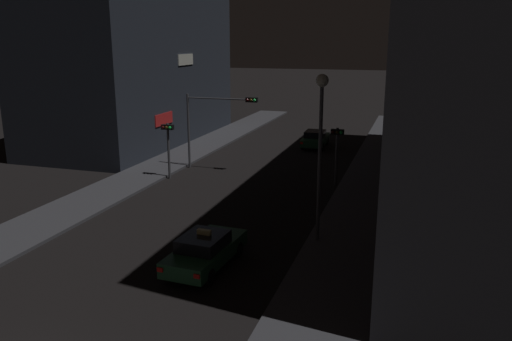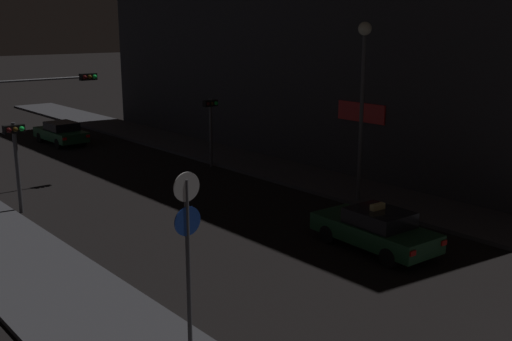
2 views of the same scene
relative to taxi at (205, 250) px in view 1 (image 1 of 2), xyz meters
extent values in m
cube|color=#424247|center=(-9.56, 16.64, -0.66)|extent=(3.47, 55.25, 0.16)
cube|color=#424247|center=(5.05, 16.64, -0.66)|extent=(3.47, 55.25, 0.16)
cube|color=#282D38|center=(-16.05, 22.61, 7.12)|extent=(9.52, 21.54, 15.72)
cube|color=red|center=(-11.25, 18.30, 2.09)|extent=(0.08, 2.80, 0.90)
cube|color=white|center=(-11.25, 22.61, 6.49)|extent=(0.08, 2.80, 0.90)
cube|color=#333338|center=(10.35, 13.19, 8.52)|extent=(7.12, 33.70, 18.52)
cube|color=red|center=(6.75, 6.45, 2.60)|extent=(0.08, 2.80, 0.90)
cube|color=#1E512D|center=(0.00, 0.05, -0.12)|extent=(2.06, 4.50, 0.60)
cube|color=black|center=(-0.01, -0.15, 0.43)|extent=(1.70, 2.07, 0.50)
cube|color=red|center=(-0.88, -2.12, -0.02)|extent=(0.24, 0.07, 0.16)
cube|color=red|center=(0.62, -2.21, -0.02)|extent=(0.24, 0.07, 0.16)
cylinder|color=black|center=(-0.72, 1.46, -0.42)|extent=(0.26, 0.65, 0.64)
cylinder|color=black|center=(0.88, 1.36, -0.42)|extent=(0.26, 0.65, 0.64)
cylinder|color=black|center=(-0.88, -1.27, -0.42)|extent=(0.26, 0.65, 0.64)
cylinder|color=black|center=(0.72, -1.36, -0.42)|extent=(0.26, 0.65, 0.64)
cube|color=#F4E08C|center=(0.00, -0.05, 0.78)|extent=(0.57, 0.21, 0.20)
cube|color=#1E512D|center=(-0.44, 24.72, -0.12)|extent=(1.90, 4.44, 0.60)
cube|color=black|center=(-0.43, 24.52, 0.43)|extent=(1.63, 2.01, 0.50)
cube|color=red|center=(-1.14, 22.49, -0.02)|extent=(0.24, 0.07, 0.16)
cube|color=red|center=(0.36, 22.52, -0.02)|extent=(0.24, 0.07, 0.16)
cylinder|color=black|center=(-1.27, 26.07, -0.42)|extent=(0.23, 0.64, 0.64)
cylinder|color=black|center=(0.33, 26.11, -0.42)|extent=(0.23, 0.64, 0.64)
cylinder|color=black|center=(-1.21, 23.34, -0.42)|extent=(0.23, 0.64, 0.64)
cylinder|color=black|center=(0.39, 23.38, -0.42)|extent=(0.23, 0.64, 0.64)
cylinder|color=#47474C|center=(-7.57, 14.91, 1.88)|extent=(0.16, 0.16, 5.22)
cylinder|color=#47474C|center=(-5.24, 14.91, 4.24)|extent=(4.66, 0.10, 0.10)
cube|color=black|center=(-2.91, 14.91, 4.24)|extent=(0.80, 0.28, 0.32)
sphere|color=#3F0C0C|center=(-3.16, 14.74, 4.24)|extent=(0.20, 0.20, 0.20)
sphere|color=#3F2D0C|center=(-2.91, 14.74, 4.24)|extent=(0.20, 0.20, 0.20)
sphere|color=#19E54C|center=(-2.66, 14.74, 4.24)|extent=(0.20, 0.20, 0.20)
cylinder|color=#47474C|center=(-7.57, 11.80, 1.09)|extent=(0.16, 0.16, 3.66)
cube|color=black|center=(-7.57, 11.80, 2.67)|extent=(0.80, 0.28, 0.32)
sphere|color=#3F0C0C|center=(-7.82, 11.62, 2.67)|extent=(0.20, 0.20, 0.20)
sphere|color=#3F2D0C|center=(-7.57, 11.62, 2.67)|extent=(0.20, 0.20, 0.20)
sphere|color=#19E54C|center=(-7.32, 11.62, 2.67)|extent=(0.20, 0.20, 0.20)
cylinder|color=#47474C|center=(3.07, 13.46, 1.08)|extent=(0.16, 0.16, 3.63)
cube|color=black|center=(3.07, 13.46, 2.65)|extent=(0.80, 0.28, 0.32)
sphere|color=#3F0C0C|center=(2.82, 13.29, 2.65)|extent=(0.20, 0.20, 0.20)
sphere|color=#3F2D0C|center=(3.07, 13.29, 2.65)|extent=(0.20, 0.20, 0.20)
sphere|color=#19E54C|center=(3.32, 13.29, 2.65)|extent=(0.20, 0.20, 0.20)
cylinder|color=#47474C|center=(3.76, 3.93, 2.81)|extent=(0.16, 0.16, 6.77)
sphere|color=#EAE5C6|center=(3.76, 3.93, 6.47)|extent=(0.54, 0.54, 0.54)
camera|label=1|loc=(7.63, -17.38, 8.11)|focal=35.88mm
camera|label=2|loc=(-15.43, -12.09, 6.62)|focal=42.65mm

